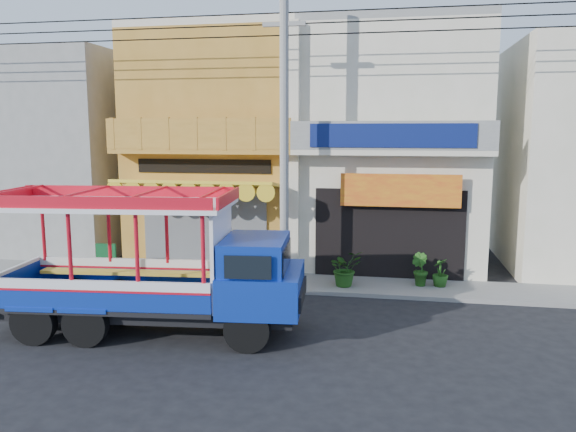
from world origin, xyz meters
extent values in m
plane|color=black|center=(0.00, 0.00, 0.00)|extent=(90.00, 90.00, 0.00)
cube|color=slate|center=(0.00, 4.00, 0.06)|extent=(30.00, 2.00, 0.12)
cube|color=#B07927|center=(-4.00, 8.00, 4.00)|extent=(6.00, 6.00, 8.00)
cube|color=#595B5E|center=(-4.00, 4.98, 1.40)|extent=(4.20, 0.10, 2.60)
cube|color=gold|center=(-4.00, 4.25, 3.05)|extent=(5.20, 1.50, 0.31)
cube|color=#B07927|center=(-4.00, 4.65, 4.05)|extent=(6.00, 0.70, 0.18)
cube|color=#B07927|center=(-4.00, 4.35, 4.60)|extent=(6.00, 0.12, 0.95)
cube|color=black|center=(-4.00, 4.97, 3.55)|extent=(4.50, 0.04, 0.45)
cube|color=beige|center=(-4.00, 8.00, 8.12)|extent=(6.00, 6.00, 0.24)
cube|color=beige|center=(2.00, 8.00, 4.00)|extent=(6.00, 6.00, 8.00)
cube|color=black|center=(2.00, 4.98, 1.50)|extent=(4.60, 0.12, 2.80)
cube|color=orange|center=(2.30, 4.70, 2.90)|extent=(3.60, 0.05, 1.00)
cube|color=beige|center=(2.00, 4.65, 4.05)|extent=(6.00, 0.70, 0.18)
cube|color=gray|center=(2.00, 4.35, 4.55)|extent=(6.00, 0.12, 0.85)
cube|color=navy|center=(2.00, 4.28, 4.55)|extent=(4.80, 0.06, 0.70)
cube|color=gray|center=(2.00, 8.00, 8.12)|extent=(6.00, 6.00, 0.24)
cube|color=beige|center=(-1.00, 4.85, 4.00)|extent=(0.35, 0.30, 8.00)
cube|color=gray|center=(-11.00, 8.00, 3.80)|extent=(6.00, 6.00, 7.60)
cylinder|color=gray|center=(-1.00, 3.30, 4.50)|extent=(0.26, 0.26, 9.00)
cube|color=gray|center=(-1.00, 3.30, 7.60)|extent=(1.20, 0.12, 0.12)
cylinder|color=black|center=(0.00, 3.30, 7.30)|extent=(28.00, 0.04, 0.04)
cylinder|color=black|center=(0.00, 3.30, 7.60)|extent=(28.00, 0.04, 0.04)
cylinder|color=black|center=(0.00, 3.30, 7.90)|extent=(28.00, 0.04, 0.04)
cylinder|color=black|center=(-0.91, -1.42, 0.50)|extent=(1.01, 0.37, 0.99)
cylinder|color=black|center=(-1.08, 0.46, 0.50)|extent=(1.01, 0.37, 0.99)
cylinder|color=black|center=(-4.46, -1.74, 0.50)|extent=(1.01, 0.37, 0.99)
cylinder|color=black|center=(-4.63, 0.14, 0.50)|extent=(1.01, 0.37, 0.99)
cylinder|color=black|center=(-5.65, -1.84, 0.50)|extent=(1.01, 0.37, 0.99)
cylinder|color=black|center=(-5.82, 0.03, 0.50)|extent=(1.01, 0.37, 0.99)
cube|color=black|center=(-3.36, -0.69, 0.60)|extent=(6.78, 2.23, 0.28)
cube|color=#1032AB|center=(-0.80, -0.46, 1.14)|extent=(1.97, 2.33, 0.89)
cube|color=#1032AB|center=(-0.94, -0.48, 1.93)|extent=(1.56, 2.12, 0.74)
cube|color=black|center=(-0.25, -0.41, 1.88)|extent=(0.22, 1.74, 0.55)
cube|color=black|center=(-4.18, -0.77, 0.79)|extent=(5.08, 2.61, 0.12)
cube|color=#1032AB|center=(-4.08, -1.81, 1.14)|extent=(4.90, 0.52, 0.60)
cube|color=white|center=(-4.08, -1.81, 1.41)|extent=(4.90, 0.53, 0.22)
cube|color=#1032AB|center=(-4.27, 0.28, 1.14)|extent=(4.90, 0.52, 0.60)
cube|color=white|center=(-4.27, 0.28, 1.41)|extent=(4.90, 0.53, 0.22)
cylinder|color=red|center=(-6.57, 0.05, 2.23)|extent=(0.10, 0.10, 1.59)
cube|color=white|center=(-1.71, -0.55, 1.91)|extent=(0.26, 2.01, 2.23)
cube|color=white|center=(-4.28, -0.78, 3.03)|extent=(5.70, 2.91, 0.10)
cube|color=red|center=(-4.28, -0.78, 3.20)|extent=(5.49, 2.80, 0.26)
cube|color=black|center=(-6.86, 3.66, 0.17)|extent=(0.58, 0.34, 0.10)
cube|color=#0D4C21|center=(-6.86, 3.66, 0.68)|extent=(0.66, 0.13, 0.91)
imported|color=#1F4D16|center=(0.75, 3.73, 0.66)|extent=(1.28, 1.25, 1.08)
imported|color=#1F4D16|center=(2.93, 4.20, 0.61)|extent=(0.67, 0.69, 0.97)
imported|color=#1F4D16|center=(3.53, 4.18, 0.54)|extent=(0.66, 0.66, 0.84)
camera|label=1|loc=(2.02, -12.50, 4.67)|focal=35.00mm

